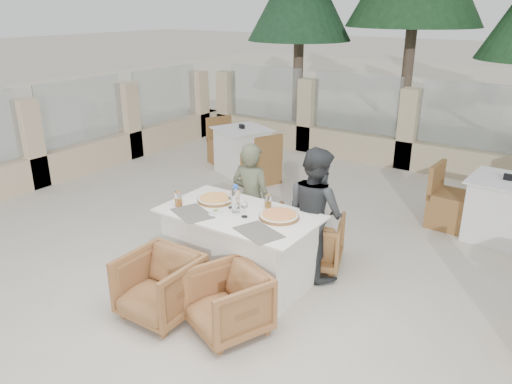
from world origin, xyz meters
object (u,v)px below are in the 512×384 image
Objects in this scene: wine_glass_centre at (231,199)px; armchair_far_left at (251,224)px; armchair_near_right at (228,302)px; armchair_near_left at (160,286)px; wine_glass_near at (244,208)px; dining_table at (239,247)px; beer_glass_left at (178,199)px; olive_dish at (216,212)px; armchair_far_right at (314,241)px; pizza_left at (215,199)px; water_bottle at (236,199)px; bg_table_b at (502,210)px; bg_table_a at (242,150)px; diner_left at (251,200)px; beer_glass_right at (268,201)px; diner_right at (315,212)px.

armchair_far_left is (-0.23, 0.67, -0.59)m from wine_glass_centre.
armchair_near_left is at bearing -143.55° from armchair_near_right.
dining_table is at bearing 153.31° from wine_glass_near.
beer_glass_left is 0.46m from olive_dish.
armchair_far_right is 0.94× the size of armchair_near_left.
wine_glass_near reaches higher than pizza_left.
water_bottle is 1.57× the size of wine_glass_near.
pizza_left is 0.40m from beer_glass_left.
dining_table and bg_table_b have the same top height.
pizza_left reaches higher than bg_table_b.
armchair_near_left is (-0.06, -0.77, -0.49)m from olive_dish.
olive_dish is 0.99m from armchair_near_right.
bg_table_a is at bearing -55.76° from armchair_far_left.
armchair_near_left is at bearing -119.82° from bg_table_b.
diner_left is at bearing 124.22° from armchair_far_left.
diner_left is at bearing -135.42° from bg_table_b.
water_bottle reaches higher than armchair_far_left.
bg_table_b is (1.57, 1.88, 0.10)m from armchair_far_right.
beer_glass_left is 1.11× the size of beer_glass_right.
diner_left is at bearing 144.72° from beer_glass_right.
armchair_near_left is (-0.09, -0.98, -0.56)m from wine_glass_centre.
armchair_near_right is 0.45× the size of diner_right.
armchair_far_left is 1.03m from diner_right.
wine_glass_centre is at bearing 97.34° from diner_left.
wine_glass_centre is at bearing 28.77° from armchair_far_right.
dining_table is 0.47m from olive_dish.
beer_glass_left is 0.89m from diner_left.
armchair_near_left is (-0.40, -1.20, -0.54)m from beer_glass_right.
bg_table_a is (-2.08, 2.94, -0.53)m from water_bottle.
dining_table is 0.53m from water_bottle.
diner_right is (1.18, 0.80, -0.15)m from beer_glass_left.
bg_table_a is (-1.49, 3.15, -0.46)m from beer_glass_left.
dining_table is 0.98× the size of bg_table_b.
beer_glass_left reaches higher than armchair_far_left.
armchair_far_left is 3.08m from bg_table_b.
diner_right is (0.12, 1.35, 0.41)m from armchair_near_right.
diner_left reaches higher than armchair_far_right.
wine_glass_centre is at bearing 155.55° from wine_glass_near.
water_bottle is at bearing -126.09° from beer_glass_right.
diner_right reaches higher than armchair_far_right.
wine_glass_centre is 0.38m from beer_glass_right.
diner_right is (0.45, 0.64, -0.16)m from wine_glass_near.
armchair_near_left is 0.41× the size of bg_table_b.
olive_dish is at bearing 6.81° from beer_glass_left.
armchair_far_left is 0.43× the size of diner_right.
wine_glass_near is at bearing -29.95° from bg_table_a.
beer_glass_left reaches higher than dining_table.
bg_table_b is at bearing -102.82° from diner_right.
olive_dish is 0.16× the size of armchair_near_left.
diner_left is (-0.73, -0.17, 0.38)m from armchair_far_right.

